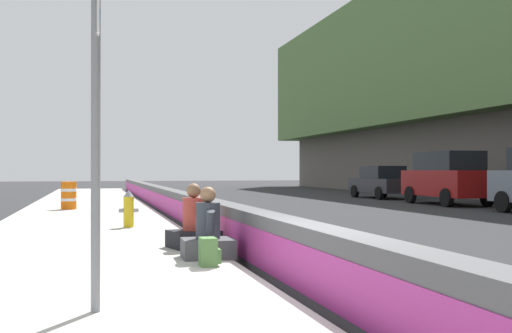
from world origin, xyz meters
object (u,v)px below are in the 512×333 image
(seated_person_middle, at_px, (194,227))
(parked_car_midline, at_px, (382,182))
(route_sign_post, at_px, (96,94))
(construction_barrel, at_px, (69,195))
(parked_car_fourth, at_px, (447,177))
(fire_hydrant, at_px, (129,208))
(backpack, at_px, (209,252))
(seated_person_foreground, at_px, (208,236))

(seated_person_middle, bearing_deg, parked_car_midline, -34.31)
(route_sign_post, relative_size, seated_person_middle, 3.22)
(seated_person_middle, relative_size, construction_barrel, 1.18)
(parked_car_fourth, bearing_deg, route_sign_post, 139.87)
(fire_hydrant, height_order, backpack, fire_hydrant)
(fire_hydrant, xyz_separation_m, construction_barrel, (7.35, 1.62, 0.03))
(route_sign_post, bearing_deg, seated_person_middle, -19.97)
(parked_car_midline, bearing_deg, seated_person_middle, 145.69)
(seated_person_foreground, relative_size, parked_car_fourth, 0.23)
(seated_person_middle, xyz_separation_m, backpack, (-2.11, 0.12, -0.15))
(route_sign_post, distance_m, parked_car_fourth, 22.84)
(backpack, distance_m, parked_car_midline, 25.06)
(fire_hydrant, height_order, parked_car_fourth, parked_car_fourth)
(seated_person_middle, height_order, parked_car_fourth, parked_car_fourth)
(seated_person_foreground, distance_m, parked_car_fourth, 19.25)
(seated_person_middle, relative_size, backpack, 2.79)
(parked_car_fourth, bearing_deg, parked_car_midline, -0.42)
(seated_person_foreground, relative_size, backpack, 2.73)
(backpack, distance_m, parked_car_fourth, 19.95)
(seated_person_foreground, distance_m, backpack, 0.83)
(seated_person_foreground, xyz_separation_m, construction_barrel, (12.85, 2.51, 0.14))
(backpack, bearing_deg, construction_barrel, 9.88)
(seated_person_foreground, height_order, parked_car_fourth, parked_car_fourth)
(construction_barrel, height_order, parked_car_fourth, parked_car_fourth)
(seated_person_foreground, height_order, backpack, seated_person_foreground)
(seated_person_middle, xyz_separation_m, parked_car_midline, (19.17, -13.08, 0.37))
(parked_car_fourth, relative_size, parked_car_midline, 1.07)
(route_sign_post, xyz_separation_m, backpack, (2.48, -1.55, -1.88))
(seated_person_middle, distance_m, construction_barrel, 11.81)
(backpack, height_order, parked_car_midline, parked_car_midline)
(fire_hydrant, height_order, seated_person_foreground, seated_person_foreground)
(route_sign_post, height_order, seated_person_foreground, route_sign_post)
(fire_hydrant, height_order, seated_person_middle, seated_person_middle)
(seated_person_foreground, bearing_deg, seated_person_middle, 0.57)
(seated_person_foreground, xyz_separation_m, backpack, (-0.81, 0.14, -0.15))
(seated_person_foreground, distance_m, parked_car_midline, 24.30)
(route_sign_post, distance_m, parked_car_midline, 28.01)
(seated_person_middle, bearing_deg, parked_car_fourth, -45.40)
(construction_barrel, relative_size, parked_car_midline, 0.21)
(seated_person_middle, distance_m, parked_car_midline, 23.22)
(fire_hydrant, bearing_deg, seated_person_foreground, -170.77)
(seated_person_foreground, distance_m, construction_barrel, 13.09)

